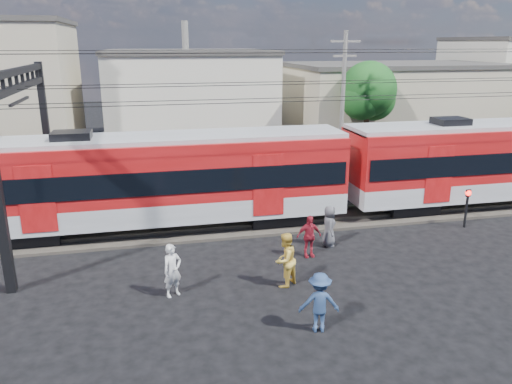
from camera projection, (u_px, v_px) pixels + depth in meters
ground at (338, 310)px, 15.22m from camera, size 120.00×120.00×0.00m
track_bed at (273, 221)px, 22.67m from camera, size 70.00×3.40×0.12m
rail_near at (277, 224)px, 21.94m from camera, size 70.00×0.12×0.12m
rail_far at (269, 213)px, 23.34m from camera, size 70.00×0.12×0.12m
commuter_train at (162, 177)px, 20.98m from camera, size 50.30×3.08×4.17m
catenary at (59, 115)px, 19.40m from camera, size 70.00×9.30×7.52m
building_midwest at (188, 98)px, 38.97m from camera, size 12.24×12.24×7.30m
building_mideast at (393, 104)px, 39.66m from camera, size 16.32×10.20×6.30m
building_east at (512, 84)px, 46.05m from camera, size 10.20×10.20×8.30m
utility_pole_mid at (343, 101)px, 29.18m from camera, size 1.80×0.24×8.50m
tree_near at (370, 93)px, 32.70m from camera, size 3.82×3.64×6.72m
pedestrian_a at (172, 270)px, 15.88m from camera, size 0.76×0.67×1.76m
pedestrian_b at (285, 260)px, 16.52m from camera, size 1.15×1.11×1.87m
pedestrian_c at (319, 302)px, 13.93m from camera, size 1.24×0.86×1.76m
pedestrian_d at (309, 236)px, 18.82m from camera, size 0.98×0.44×1.65m
pedestrian_e at (329, 226)px, 19.84m from camera, size 0.71×0.92×1.66m
crossing_signal at (467, 201)px, 21.72m from camera, size 0.25×0.25×1.74m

